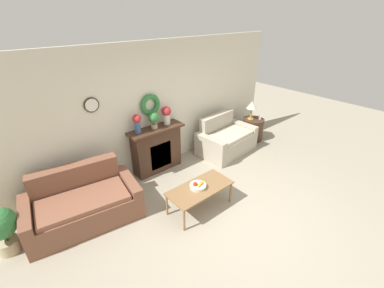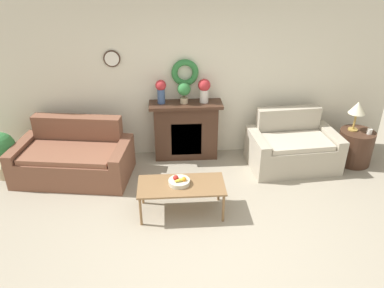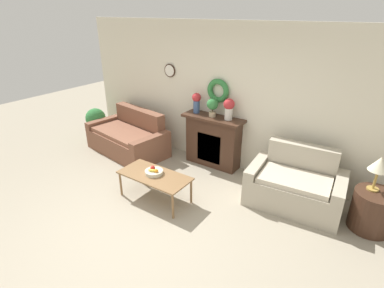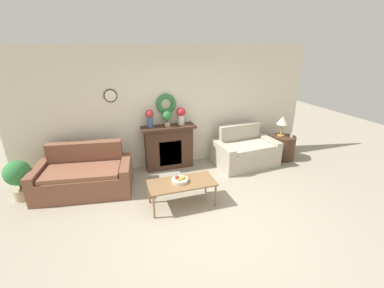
% 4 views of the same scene
% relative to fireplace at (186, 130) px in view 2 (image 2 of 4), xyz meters
% --- Properties ---
extents(ground_plane, '(16.00, 16.00, 0.00)m').
position_rel_fireplace_xyz_m(ground_plane, '(0.15, -2.29, -0.51)').
color(ground_plane, '#9E937F').
extents(wall_back, '(6.80, 0.17, 2.70)m').
position_rel_fireplace_xyz_m(wall_back, '(0.14, 0.21, 0.84)').
color(wall_back, beige).
rests_on(wall_back, ground_plane).
extents(fireplace, '(1.21, 0.41, 1.01)m').
position_rel_fireplace_xyz_m(fireplace, '(0.00, 0.00, 0.00)').
color(fireplace, '#42281C').
rests_on(fireplace, ground_plane).
extents(couch_left, '(1.89, 1.20, 0.90)m').
position_rel_fireplace_xyz_m(couch_left, '(-1.81, -0.51, -0.20)').
color(couch_left, brown).
rests_on(couch_left, ground_plane).
extents(loveseat_right, '(1.48, 0.99, 0.91)m').
position_rel_fireplace_xyz_m(loveseat_right, '(1.75, -0.41, -0.19)').
color(loveseat_right, '#B2A893').
rests_on(loveseat_right, ground_plane).
extents(coffee_table, '(1.17, 0.56, 0.45)m').
position_rel_fireplace_xyz_m(coffee_table, '(-0.15, -1.58, -0.10)').
color(coffee_table, olive).
rests_on(coffee_table, ground_plane).
extents(fruit_bowl, '(0.29, 0.29, 0.12)m').
position_rel_fireplace_xyz_m(fruit_bowl, '(-0.17, -1.55, -0.02)').
color(fruit_bowl, beige).
rests_on(fruit_bowl, coffee_table).
extents(side_table_by_loveseat, '(0.57, 0.57, 0.59)m').
position_rel_fireplace_xyz_m(side_table_by_loveseat, '(2.84, -0.41, -0.22)').
color(side_table_by_loveseat, '#42281C').
rests_on(side_table_by_loveseat, ground_plane).
extents(table_lamp, '(0.27, 0.27, 0.50)m').
position_rel_fireplace_xyz_m(table_lamp, '(2.76, -0.35, 0.46)').
color(table_lamp, '#B28E42').
rests_on(table_lamp, side_table_by_loveseat).
extents(mug, '(0.08, 0.08, 0.09)m').
position_rel_fireplace_xyz_m(mug, '(2.96, -0.51, 0.12)').
color(mug, silver).
rests_on(mug, side_table_by_loveseat).
extents(vase_on_mantel_left, '(0.17, 0.17, 0.39)m').
position_rel_fireplace_xyz_m(vase_on_mantel_left, '(-0.40, 0.01, 0.73)').
color(vase_on_mantel_left, '#3D5684').
rests_on(vase_on_mantel_left, fireplace).
extents(vase_on_mantel_right, '(0.20, 0.20, 0.39)m').
position_rel_fireplace_xyz_m(vase_on_mantel_right, '(0.30, 0.01, 0.73)').
color(vase_on_mantel_right, silver).
rests_on(vase_on_mantel_right, fireplace).
extents(potted_plant_on_mantel, '(0.22, 0.22, 0.35)m').
position_rel_fireplace_xyz_m(potted_plant_on_mantel, '(-0.03, -0.01, 0.72)').
color(potted_plant_on_mantel, tan).
rests_on(potted_plant_on_mantel, fireplace).
extents(potted_plant_floor_by_couch, '(0.46, 0.46, 0.76)m').
position_rel_fireplace_xyz_m(potted_plant_floor_by_couch, '(-2.92, -0.46, -0.05)').
color(potted_plant_floor_by_couch, tan).
rests_on(potted_plant_floor_by_couch, ground_plane).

